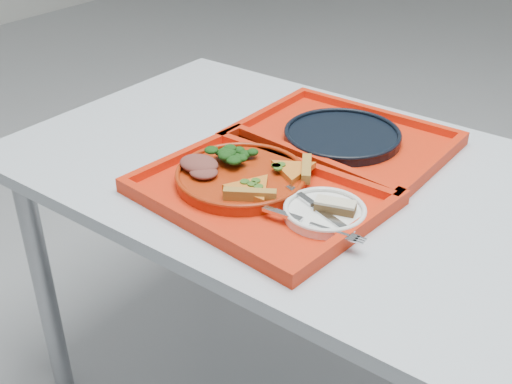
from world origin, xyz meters
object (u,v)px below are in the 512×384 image
navy_plate (342,137)px  tray_main (260,195)px  tray_far (342,142)px  dinner_plate (241,178)px  dessert_bar (335,206)px

navy_plate → tray_main: bearing=-91.7°
tray_main → tray_far: (0.01, 0.30, 0.00)m
dinner_plate → dessert_bar: size_ratio=3.31×
navy_plate → dessert_bar: (0.15, -0.29, 0.02)m
tray_main → dinner_plate: size_ratio=1.73×
dinner_plate → navy_plate: size_ratio=1.00×
dinner_plate → dessert_bar: (0.22, 0.00, 0.02)m
tray_far → navy_plate: size_ratio=1.73×
tray_main → dinner_plate: 0.06m
tray_main → dinner_plate: (-0.05, 0.01, 0.02)m
tray_far → dinner_plate: 0.29m
tray_main → navy_plate: 0.30m
navy_plate → dessert_bar: 0.32m
dessert_bar → navy_plate: bearing=100.1°
tray_far → navy_plate: navy_plate is taller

